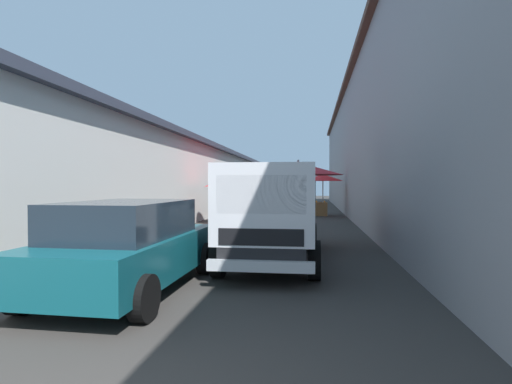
{
  "coord_description": "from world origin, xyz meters",
  "views": [
    {
      "loc": [
        -1.77,
        -1.65,
        1.72
      ],
      "look_at": [
        12.07,
        0.33,
        1.45
      ],
      "focal_mm": 27.34,
      "sensor_mm": 36.0,
      "label": 1
    }
  ],
  "objects_px": {
    "fruit_stall_near_right": "(299,180)",
    "hatchback_car": "(129,245)",
    "fruit_stall_mid_lane": "(232,188)",
    "plastic_stool": "(239,228)",
    "fruit_stall_far_left": "(251,182)",
    "vendor_by_crates": "(287,204)",
    "vendor_in_shade": "(223,201)",
    "fruit_stall_far_right": "(322,183)",
    "delivery_truck": "(269,218)"
  },
  "relations": [
    {
      "from": "fruit_stall_near_right",
      "to": "plastic_stool",
      "type": "height_order",
      "value": "fruit_stall_near_right"
    },
    {
      "from": "fruit_stall_far_right",
      "to": "fruit_stall_far_left",
      "type": "bearing_deg",
      "value": 121.03
    },
    {
      "from": "fruit_stall_far_left",
      "to": "fruit_stall_mid_lane",
      "type": "distance_m",
      "value": 2.91
    },
    {
      "from": "fruit_stall_far_right",
      "to": "fruit_stall_far_left",
      "type": "height_order",
      "value": "fruit_stall_far_right"
    },
    {
      "from": "delivery_truck",
      "to": "fruit_stall_far_left",
      "type": "bearing_deg",
      "value": 10.68
    },
    {
      "from": "fruit_stall_far_right",
      "to": "fruit_stall_far_left",
      "type": "xyz_separation_m",
      "value": [
        -2.18,
        3.63,
        0.05
      ]
    },
    {
      "from": "fruit_stall_near_right",
      "to": "fruit_stall_mid_lane",
      "type": "relative_size",
      "value": 1.03
    },
    {
      "from": "fruit_stall_near_right",
      "to": "vendor_in_shade",
      "type": "height_order",
      "value": "fruit_stall_near_right"
    },
    {
      "from": "vendor_by_crates",
      "to": "delivery_truck",
      "type": "bearing_deg",
      "value": -179.26
    },
    {
      "from": "hatchback_car",
      "to": "delivery_truck",
      "type": "xyz_separation_m",
      "value": [
        1.81,
        -2.07,
        0.3
      ]
    },
    {
      "from": "fruit_stall_far_right",
      "to": "vendor_by_crates",
      "type": "xyz_separation_m",
      "value": [
        -6.69,
        1.51,
        -0.8
      ]
    },
    {
      "from": "vendor_by_crates",
      "to": "plastic_stool",
      "type": "distance_m",
      "value": 3.16
    },
    {
      "from": "delivery_truck",
      "to": "plastic_stool",
      "type": "relative_size",
      "value": 11.36
    },
    {
      "from": "fruit_stall_far_left",
      "to": "plastic_stool",
      "type": "distance_m",
      "value": 7.48
    },
    {
      "from": "fruit_stall_far_left",
      "to": "fruit_stall_near_right",
      "type": "xyz_separation_m",
      "value": [
        -8.45,
        -2.69,
        0.03
      ]
    },
    {
      "from": "plastic_stool",
      "to": "vendor_in_shade",
      "type": "bearing_deg",
      "value": 17.72
    },
    {
      "from": "delivery_truck",
      "to": "hatchback_car",
      "type": "bearing_deg",
      "value": 131.18
    },
    {
      "from": "fruit_stall_far_right",
      "to": "delivery_truck",
      "type": "bearing_deg",
      "value": 174.18
    },
    {
      "from": "vendor_in_shade",
      "to": "plastic_stool",
      "type": "xyz_separation_m",
      "value": [
        -5.74,
        -1.83,
        -0.62
      ]
    },
    {
      "from": "hatchback_car",
      "to": "vendor_in_shade",
      "type": "relative_size",
      "value": 2.41
    },
    {
      "from": "fruit_stall_mid_lane",
      "to": "hatchback_car",
      "type": "bearing_deg",
      "value": -177.23
    },
    {
      "from": "vendor_by_crates",
      "to": "plastic_stool",
      "type": "bearing_deg",
      "value": 154.16
    },
    {
      "from": "fruit_stall_far_right",
      "to": "fruit_stall_near_right",
      "type": "relative_size",
      "value": 0.95
    },
    {
      "from": "fruit_stall_near_right",
      "to": "hatchback_car",
      "type": "bearing_deg",
      "value": 153.4
    },
    {
      "from": "fruit_stall_near_right",
      "to": "fruit_stall_mid_lane",
      "type": "xyz_separation_m",
      "value": [
        5.58,
        3.06,
        -0.29
      ]
    },
    {
      "from": "vendor_in_shade",
      "to": "plastic_stool",
      "type": "height_order",
      "value": "vendor_in_shade"
    },
    {
      "from": "plastic_stool",
      "to": "delivery_truck",
      "type": "bearing_deg",
      "value": -162.0
    },
    {
      "from": "fruit_stall_far_left",
      "to": "vendor_in_shade",
      "type": "relative_size",
      "value": 1.5
    },
    {
      "from": "fruit_stall_far_right",
      "to": "delivery_truck",
      "type": "height_order",
      "value": "fruit_stall_far_right"
    },
    {
      "from": "fruit_stall_far_right",
      "to": "vendor_in_shade",
      "type": "height_order",
      "value": "fruit_stall_far_right"
    },
    {
      "from": "fruit_stall_mid_lane",
      "to": "vendor_in_shade",
      "type": "bearing_deg",
      "value": 27.48
    },
    {
      "from": "fruit_stall_far_right",
      "to": "plastic_stool",
      "type": "bearing_deg",
      "value": 163.19
    },
    {
      "from": "fruit_stall_far_right",
      "to": "plastic_stool",
      "type": "height_order",
      "value": "fruit_stall_far_right"
    },
    {
      "from": "vendor_by_crates",
      "to": "plastic_stool",
      "type": "relative_size",
      "value": 3.86
    },
    {
      "from": "fruit_stall_mid_lane",
      "to": "fruit_stall_far_right",
      "type": "bearing_deg",
      "value": -38.36
    },
    {
      "from": "fruit_stall_mid_lane",
      "to": "plastic_stool",
      "type": "height_order",
      "value": "fruit_stall_mid_lane"
    },
    {
      "from": "fruit_stall_near_right",
      "to": "hatchback_car",
      "type": "relative_size",
      "value": 0.63
    },
    {
      "from": "fruit_stall_near_right",
      "to": "fruit_stall_far_right",
      "type": "bearing_deg",
      "value": -5.07
    },
    {
      "from": "fruit_stall_far_left",
      "to": "fruit_stall_near_right",
      "type": "bearing_deg",
      "value": -162.36
    },
    {
      "from": "fruit_stall_far_right",
      "to": "vendor_by_crates",
      "type": "bearing_deg",
      "value": 167.26
    },
    {
      "from": "fruit_stall_mid_lane",
      "to": "vendor_in_shade",
      "type": "distance_m",
      "value": 1.62
    },
    {
      "from": "delivery_truck",
      "to": "vendor_in_shade",
      "type": "height_order",
      "value": "delivery_truck"
    },
    {
      "from": "fruit_stall_mid_lane",
      "to": "delivery_truck",
      "type": "height_order",
      "value": "same"
    },
    {
      "from": "fruit_stall_far_right",
      "to": "vendor_in_shade",
      "type": "xyz_separation_m",
      "value": [
        -3.73,
        4.69,
        -0.83
      ]
    },
    {
      "from": "hatchback_car",
      "to": "vendor_by_crates",
      "type": "relative_size",
      "value": 2.35
    },
    {
      "from": "fruit_stall_mid_lane",
      "to": "plastic_stool",
      "type": "bearing_deg",
      "value": -165.47
    },
    {
      "from": "plastic_stool",
      "to": "fruit_stall_far_left",
      "type": "bearing_deg",
      "value": 6.03
    },
    {
      "from": "hatchback_car",
      "to": "plastic_stool",
      "type": "xyz_separation_m",
      "value": [
        6.25,
        -0.63,
        -0.41
      ]
    },
    {
      "from": "fruit_stall_far_left",
      "to": "vendor_by_crates",
      "type": "height_order",
      "value": "fruit_stall_far_left"
    },
    {
      "from": "fruit_stall_mid_lane",
      "to": "vendor_by_crates",
      "type": "height_order",
      "value": "fruit_stall_mid_lane"
    }
  ]
}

